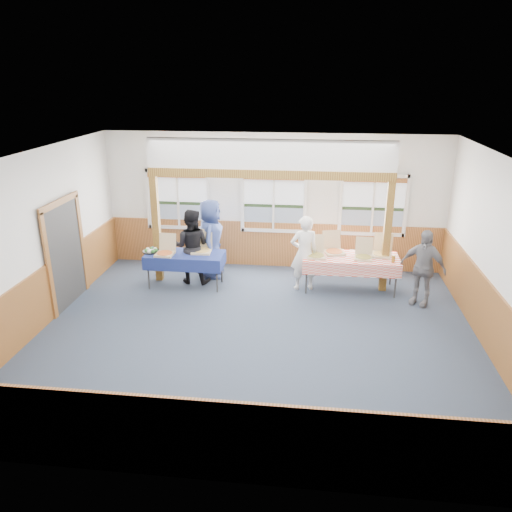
{
  "coord_description": "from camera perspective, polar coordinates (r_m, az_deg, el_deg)",
  "views": [
    {
      "loc": [
        0.93,
        -7.95,
        4.45
      ],
      "look_at": [
        -0.12,
        1.0,
        1.14
      ],
      "focal_mm": 35.0,
      "sensor_mm": 36.0,
      "label": 1
    }
  ],
  "objects": [
    {
      "name": "floor",
      "position": [
        9.16,
        0.04,
        -8.93
      ],
      "size": [
        8.0,
        8.0,
        0.0
      ],
      "primitive_type": "plane",
      "color": "#252D3D",
      "rests_on": "ground"
    },
    {
      "name": "ceiling",
      "position": [
        8.1,
        0.04,
        11.27
      ],
      "size": [
        8.0,
        8.0,
        0.0
      ],
      "primitive_type": "plane",
      "rotation": [
        3.14,
        0.0,
        0.0
      ],
      "color": "white",
      "rests_on": "wall_back"
    },
    {
      "name": "wall_back",
      "position": [
        11.83,
        2.03,
        6.2
      ],
      "size": [
        8.0,
        0.0,
        8.0
      ],
      "primitive_type": "plane",
      "rotation": [
        1.57,
        0.0,
        0.0
      ],
      "color": "silver",
      "rests_on": "floor"
    },
    {
      "name": "wall_front",
      "position": [
        5.36,
        -4.43,
        -12.01
      ],
      "size": [
        8.0,
        0.0,
        8.0
      ],
      "primitive_type": "plane",
      "rotation": [
        -1.57,
        0.0,
        0.0
      ],
      "color": "silver",
      "rests_on": "floor"
    },
    {
      "name": "wall_left",
      "position": [
        9.78,
        -23.93,
        1.42
      ],
      "size": [
        0.0,
        8.0,
        8.0
      ],
      "primitive_type": "plane",
      "rotation": [
        1.57,
        0.0,
        1.57
      ],
      "color": "silver",
      "rests_on": "floor"
    },
    {
      "name": "wall_right",
      "position": [
        8.98,
        26.29,
        -0.52
      ],
      "size": [
        0.0,
        8.0,
        8.0
      ],
      "primitive_type": "plane",
      "rotation": [
        1.57,
        0.0,
        -1.57
      ],
      "color": "silver",
      "rests_on": "floor"
    },
    {
      "name": "wainscot_back",
      "position": [
        12.11,
        1.96,
        1.35
      ],
      "size": [
        7.98,
        0.05,
        1.1
      ],
      "primitive_type": "cube",
      "color": "brown",
      "rests_on": "floor"
    },
    {
      "name": "wainscot_front",
      "position": [
        6.01,
        -4.1,
        -20.4
      ],
      "size": [
        7.98,
        0.05,
        1.1
      ],
      "primitive_type": "cube",
      "color": "brown",
      "rests_on": "floor"
    },
    {
      "name": "wainscot_left",
      "position": [
        10.12,
        -22.98,
        -4.21
      ],
      "size": [
        0.05,
        6.98,
        1.1
      ],
      "primitive_type": "cube",
      "color": "brown",
      "rests_on": "floor"
    },
    {
      "name": "wainscot_right",
      "position": [
        9.36,
        25.16,
        -6.54
      ],
      "size": [
        0.05,
        6.98,
        1.1
      ],
      "primitive_type": "cube",
      "color": "brown",
      "rests_on": "floor"
    },
    {
      "name": "cased_opening",
      "position": [
        10.67,
        -20.99,
        0.18
      ],
      "size": [
        0.06,
        1.3,
        2.1
      ],
      "primitive_type": "cube",
      "color": "#2F2F2F",
      "rests_on": "wall_left"
    },
    {
      "name": "window_left",
      "position": [
        12.17,
        -8.91,
        6.75
      ],
      "size": [
        1.56,
        0.1,
        1.46
      ],
      "color": "silver",
      "rests_on": "wall_back"
    },
    {
      "name": "window_mid",
      "position": [
        11.77,
        2.02,
        6.53
      ],
      "size": [
        1.56,
        0.1,
        1.46
      ],
      "color": "silver",
      "rests_on": "wall_back"
    },
    {
      "name": "window_right",
      "position": [
        11.82,
        13.27,
        6.05
      ],
      "size": [
        1.56,
        0.1,
        1.46
      ],
      "color": "silver",
      "rests_on": "wall_back"
    },
    {
      "name": "post_left",
      "position": [
        11.29,
        -11.29,
        3.02
      ],
      "size": [
        0.15,
        0.15,
        2.4
      ],
      "primitive_type": "cube",
      "color": "brown",
      "rests_on": "floor"
    },
    {
      "name": "post_right",
      "position": [
        10.86,
        14.72,
        2.06
      ],
      "size": [
        0.15,
        0.15,
        2.4
      ],
      "primitive_type": "cube",
      "color": "brown",
      "rests_on": "floor"
    },
    {
      "name": "cross_beam",
      "position": [
        10.47,
        1.53,
        9.36
      ],
      "size": [
        5.15,
        0.18,
        0.18
      ],
      "primitive_type": "cube",
      "color": "brown",
      "rests_on": "post_left"
    },
    {
      "name": "table_left",
      "position": [
        11.0,
        -8.14,
        -0.01
      ],
      "size": [
        1.84,
        1.3,
        0.76
      ],
      "rotation": [
        0.0,
        0.0,
        -0.33
      ],
      "color": "#2F2F2F",
      "rests_on": "floor"
    },
    {
      "name": "table_right",
      "position": [
        10.9,
        10.77,
        -0.31
      ],
      "size": [
        2.08,
        1.0,
        0.76
      ],
      "rotation": [
        0.0,
        0.0,
        0.05
      ],
      "color": "#2F2F2F",
      "rests_on": "floor"
    },
    {
      "name": "pizza_box_a",
      "position": [
        10.97,
        -10.32,
        0.5
      ],
      "size": [
        0.4,
        0.48,
        0.42
      ],
      "rotation": [
        0.0,
        0.0,
        -0.04
      ],
      "color": "#CBBC87",
      "rests_on": "table_left"
    },
    {
      "name": "pizza_box_b",
      "position": [
        11.03,
        -6.21,
        0.83
      ],
      "size": [
        0.43,
        0.52,
        0.45
      ],
      "rotation": [
        0.0,
        0.0,
        0.05
      ],
      "color": "#CBBC87",
      "rests_on": "table_left"
    },
    {
      "name": "pizza_box_c",
      "position": [
        10.74,
        6.83,
        0.26
      ],
      "size": [
        0.44,
        0.52,
        0.43
      ],
      "rotation": [
        0.0,
        0.0,
        0.11
      ],
      "color": "#CBBC87",
      "rests_on": "table_right"
    },
    {
      "name": "pizza_box_d",
      "position": [
        11.02,
        8.88,
        0.7
      ],
      "size": [
        0.52,
        0.59,
        0.44
      ],
      "rotation": [
        0.0,
        0.0,
        0.27
      ],
      "color": "#CBBC87",
      "rests_on": "table_right"
    },
    {
      "name": "pizza_box_e",
      "position": [
        10.81,
        12.18,
        0.07
      ],
      "size": [
        0.42,
        0.49,
        0.4
      ],
      "rotation": [
        0.0,
        0.0,
        -0.11
      ],
      "color": "#CBBC87",
      "rests_on": "table_right"
    },
    {
      "name": "pizza_box_f",
      "position": [
        11.07,
        14.17,
        0.39
      ],
      "size": [
        0.49,
        0.56,
        0.44
      ],
      "rotation": [
        0.0,
        0.0,
        -0.21
      ],
      "color": "#CBBC87",
      "rests_on": "table_right"
    },
    {
      "name": "veggie_tray",
      "position": [
        11.18,
        -11.88,
        0.59
      ],
      "size": [
        0.37,
        0.37,
        0.09
      ],
      "color": "black",
      "rests_on": "table_left"
    },
    {
      "name": "drink_glass",
      "position": [
        10.73,
        15.42,
        -0.31
      ],
      "size": [
        0.07,
        0.07,
        0.15
      ],
      "primitive_type": "cylinder",
      "color": "brown",
      "rests_on": "table_right"
    },
    {
      "name": "woman_white",
      "position": [
        10.73,
        5.52,
        0.33
      ],
      "size": [
        0.68,
        0.53,
        1.66
      ],
      "primitive_type": "imported",
      "rotation": [
        0.0,
        0.0,
        3.39
      ],
      "color": "white",
      "rests_on": "floor"
    },
    {
      "name": "woman_black",
      "position": [
        11.15,
        -7.4,
        1.1
      ],
      "size": [
        0.84,
        0.67,
        1.69
      ],
      "primitive_type": "imported",
      "rotation": [
        0.0,
        0.0,
        3.11
      ],
      "color": "black",
      "rests_on": "floor"
    },
    {
      "name": "man_blue",
      "position": [
        11.4,
        -5.19,
        1.99
      ],
      "size": [
        0.61,
        0.91,
        1.82
      ],
      "primitive_type": "imported",
      "rotation": [
        0.0,
        0.0,
        1.61
      ],
      "color": "navy",
      "rests_on": "floor"
    },
    {
      "name": "person_grey",
      "position": [
        10.53,
        18.52,
        -1.27
      ],
      "size": [
        0.99,
        0.81,
        1.58
      ],
      "primitive_type": "imported",
      "rotation": [
        0.0,
        0.0,
        -0.54
      ],
      "color": "slate",
      "rests_on": "floor"
    }
  ]
}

